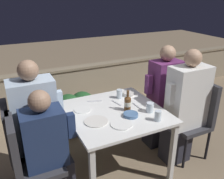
{
  "coord_description": "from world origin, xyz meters",
  "views": [
    {
      "loc": [
        -1.02,
        -2.01,
        1.94
      ],
      "look_at": [
        0.0,
        0.08,
        0.97
      ],
      "focal_mm": 38.0,
      "sensor_mm": 36.0,
      "label": 1
    }
  ],
  "objects": [
    {
      "name": "potted_plant",
      "position": [
        1.13,
        0.77,
        0.48
      ],
      "size": [
        0.4,
        0.4,
        0.78
      ],
      "color": "#B2A899",
      "rests_on": "ground_plane"
    },
    {
      "name": "fork_1",
      "position": [
        -0.11,
        0.31,
        0.75
      ],
      "size": [
        0.17,
        0.08,
        0.01
      ],
      "color": "silver",
      "rests_on": "dining_table"
    },
    {
      "name": "ground_plane",
      "position": [
        0.0,
        0.0,
        0.0
      ],
      "size": [
        16.0,
        16.0,
        0.0
      ],
      "primitive_type": "plane",
      "color": "#847056"
    },
    {
      "name": "chair_left_near",
      "position": [
        -0.95,
        -0.15,
        0.57
      ],
      "size": [
        0.42,
        0.42,
        0.97
      ],
      "color": "#333338",
      "rests_on": "ground_plane"
    },
    {
      "name": "chair_right_near",
      "position": [
        1.0,
        -0.19,
        0.57
      ],
      "size": [
        0.42,
        0.42,
        0.97
      ],
      "color": "#333338",
      "rests_on": "ground_plane"
    },
    {
      "name": "planter_hedge",
      "position": [
        -0.25,
        0.96,
        0.33
      ],
      "size": [
        0.77,
        0.47,
        0.59
      ],
      "color": "brown",
      "rests_on": "ground_plane"
    },
    {
      "name": "glass_cup_1",
      "position": [
        0.29,
        -0.37,
        0.8
      ],
      "size": [
        0.07,
        0.07,
        0.11
      ],
      "color": "silver",
      "rests_on": "dining_table"
    },
    {
      "name": "plate_0",
      "position": [
        -0.27,
        -0.12,
        0.75
      ],
      "size": [
        0.23,
        0.23,
        0.01
      ],
      "color": "silver",
      "rests_on": "dining_table"
    },
    {
      "name": "fork_2",
      "position": [
        0.1,
        0.16,
        0.75
      ],
      "size": [
        0.05,
        0.17,
        0.01
      ],
      "color": "silver",
      "rests_on": "dining_table"
    },
    {
      "name": "chair_left_far",
      "position": [
        -0.98,
        0.14,
        0.57
      ],
      "size": [
        0.42,
        0.42,
        0.97
      ],
      "color": "#333338",
      "rests_on": "ground_plane"
    },
    {
      "name": "person_purple_stripe",
      "position": [
        0.77,
        0.19,
        0.68
      ],
      "size": [
        0.47,
        0.26,
        1.34
      ],
      "color": "#282833",
      "rests_on": "ground_plane"
    },
    {
      "name": "person_white_polo",
      "position": [
        0.8,
        -0.19,
        0.69
      ],
      "size": [
        0.51,
        0.26,
        1.37
      ],
      "color": "#282833",
      "rests_on": "ground_plane"
    },
    {
      "name": "plate_1",
      "position": [
        -0.07,
        -0.28,
        0.75
      ],
      "size": [
        0.21,
        0.21,
        0.01
      ],
      "color": "white",
      "rests_on": "dining_table"
    },
    {
      "name": "beer_bottle",
      "position": [
        0.12,
        -0.05,
        0.84
      ],
      "size": [
        0.07,
        0.07,
        0.23
      ],
      "color": "brown",
      "rests_on": "dining_table"
    },
    {
      "name": "bowl_1",
      "position": [
        0.09,
        -0.17,
        0.77
      ],
      "size": [
        0.15,
        0.15,
        0.03
      ],
      "color": "#4C709E",
      "rests_on": "dining_table"
    },
    {
      "name": "chair_right_far",
      "position": [
        0.97,
        0.19,
        0.57
      ],
      "size": [
        0.42,
        0.42,
        0.97
      ],
      "color": "#333338",
      "rests_on": "ground_plane"
    },
    {
      "name": "glass_cup_0",
      "position": [
        0.19,
        0.27,
        0.8
      ],
      "size": [
        0.07,
        0.07,
        0.11
      ],
      "color": "silver",
      "rests_on": "dining_table"
    },
    {
      "name": "dining_table",
      "position": [
        0.0,
        0.0,
        0.66
      ],
      "size": [
        1.0,
        1.01,
        0.75
      ],
      "color": "white",
      "rests_on": "ground_plane"
    },
    {
      "name": "plate_2",
      "position": [
        -0.31,
        0.17,
        0.75
      ],
      "size": [
        0.18,
        0.18,
        0.01
      ],
      "color": "white",
      "rests_on": "dining_table"
    },
    {
      "name": "parapet_wall",
      "position": [
        0.0,
        1.8,
        0.37
      ],
      "size": [
        9.0,
        0.18,
        0.72
      ],
      "color": "gray",
      "rests_on": "ground_plane"
    },
    {
      "name": "person_blue_shirt",
      "position": [
        -0.78,
        0.14,
        0.69
      ],
      "size": [
        0.5,
        0.26,
        1.37
      ],
      "color": "#282833",
      "rests_on": "ground_plane"
    },
    {
      "name": "person_navy_jumper",
      "position": [
        -0.75,
        -0.15,
        0.6
      ],
      "size": [
        0.47,
        0.26,
        1.19
      ],
      "color": "#282833",
      "rests_on": "ground_plane"
    },
    {
      "name": "bowl_0",
      "position": [
        0.33,
        0.29,
        0.77
      ],
      "size": [
        0.14,
        0.14,
        0.04
      ],
      "color": "beige",
      "rests_on": "dining_table"
    },
    {
      "name": "glass_cup_2",
      "position": [
        0.32,
        -0.18,
        0.8
      ],
      "size": [
        0.08,
        0.08,
        0.1
      ],
      "color": "silver",
      "rests_on": "dining_table"
    },
    {
      "name": "fork_0",
      "position": [
        0.27,
        -0.01,
        0.75
      ],
      "size": [
        0.02,
        0.17,
        0.01
      ],
      "color": "silver",
      "rests_on": "dining_table"
    }
  ]
}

